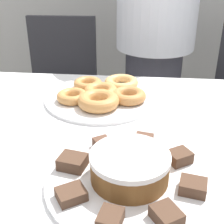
{
  "coord_description": "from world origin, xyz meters",
  "views": [
    {
      "loc": [
        0.03,
        -0.74,
        1.22
      ],
      "look_at": [
        -0.04,
        0.0,
        0.84
      ],
      "focal_mm": 50.0,
      "sensor_mm": 36.0,
      "label": 1
    }
  ],
  "objects_px": {
    "plate_donuts": "(101,97)",
    "frosted_cake": "(130,167)",
    "office_chair_left": "(61,102)",
    "plate_cake": "(129,180)",
    "person_standing": "(155,37)"
  },
  "relations": [
    {
      "from": "plate_donuts",
      "to": "frosted_cake",
      "type": "height_order",
      "value": "frosted_cake"
    },
    {
      "from": "office_chair_left",
      "to": "frosted_cake",
      "type": "bearing_deg",
      "value": -69.62
    },
    {
      "from": "plate_donuts",
      "to": "plate_cake",
      "type": "bearing_deg",
      "value": -74.67
    },
    {
      "from": "plate_cake",
      "to": "plate_donuts",
      "type": "distance_m",
      "value": 0.44
    },
    {
      "from": "person_standing",
      "to": "plate_donuts",
      "type": "relative_size",
      "value": 4.29
    },
    {
      "from": "person_standing",
      "to": "frosted_cake",
      "type": "bearing_deg",
      "value": -94.4
    },
    {
      "from": "plate_cake",
      "to": "office_chair_left",
      "type": "bearing_deg",
      "value": 112.04
    },
    {
      "from": "plate_cake",
      "to": "frosted_cake",
      "type": "relative_size",
      "value": 2.14
    },
    {
      "from": "person_standing",
      "to": "plate_donuts",
      "type": "bearing_deg",
      "value": -107.33
    },
    {
      "from": "plate_donuts",
      "to": "frosted_cake",
      "type": "xyz_separation_m",
      "value": [
        0.12,
        -0.42,
        0.04
      ]
    },
    {
      "from": "person_standing",
      "to": "plate_cake",
      "type": "bearing_deg",
      "value": -94.4
    },
    {
      "from": "frosted_cake",
      "to": "plate_donuts",
      "type": "bearing_deg",
      "value": 105.33
    },
    {
      "from": "office_chair_left",
      "to": "plate_cake",
      "type": "height_order",
      "value": "office_chair_left"
    },
    {
      "from": "plate_donuts",
      "to": "frosted_cake",
      "type": "distance_m",
      "value": 0.44
    },
    {
      "from": "plate_cake",
      "to": "frosted_cake",
      "type": "distance_m",
      "value": 0.04
    }
  ]
}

